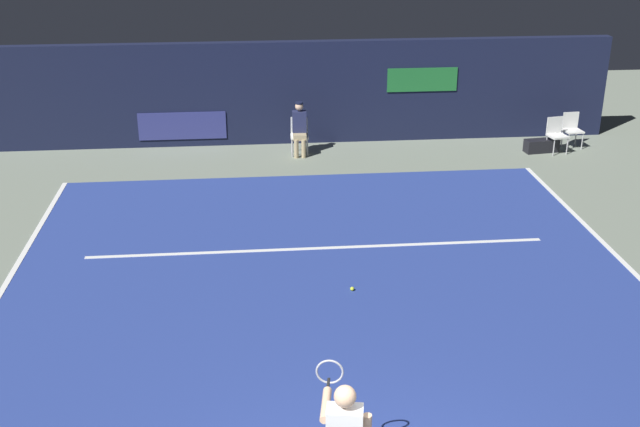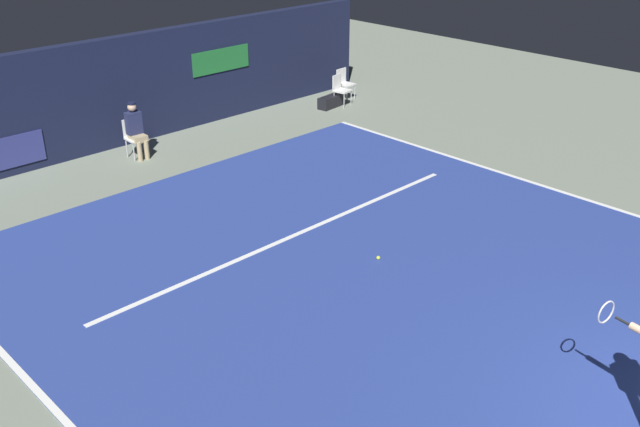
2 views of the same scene
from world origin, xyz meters
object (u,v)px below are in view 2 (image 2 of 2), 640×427
at_px(line_judge_on_chair, 136,129).
at_px(tennis_ball, 378,258).
at_px(courtside_chair_far, 344,82).
at_px(equipment_bag, 331,102).
at_px(courtside_chair_near, 341,88).

xyz_separation_m(line_judge_on_chair, tennis_ball, (0.36, -7.19, -0.64)).
bearing_deg(courtside_chair_far, equipment_bag, -160.03).
bearing_deg(line_judge_on_chair, courtside_chair_far, -0.23).
xyz_separation_m(line_judge_on_chair, courtside_chair_near, (6.35, -0.41, -0.18)).
height_order(courtside_chair_far, equipment_bag, courtside_chair_far).
height_order(tennis_ball, equipment_bag, equipment_bag).
bearing_deg(line_judge_on_chair, equipment_bag, -3.28).
bearing_deg(courtside_chair_near, equipment_bag, 168.17).
height_order(line_judge_on_chair, courtside_chair_near, line_judge_on_chair).
relative_size(line_judge_on_chair, tennis_ball, 19.41).
relative_size(line_judge_on_chair, equipment_bag, 1.57).
relative_size(courtside_chair_near, tennis_ball, 12.94).
bearing_deg(tennis_ball, courtside_chair_near, 48.50).
bearing_deg(equipment_bag, courtside_chair_near, -18.99).
distance_m(line_judge_on_chair, equipment_bag, 6.06).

